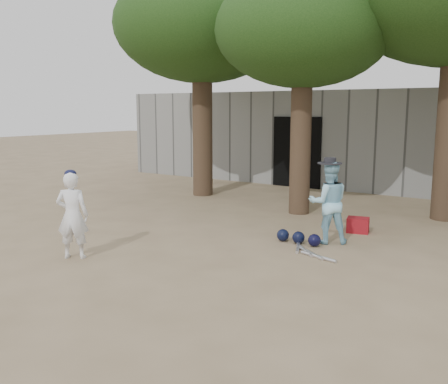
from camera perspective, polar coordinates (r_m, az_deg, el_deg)
The scene contains 8 objects.
ground at distance 8.84m, azimuth -6.90°, elevation -6.62°, with size 70.00×70.00×0.00m, color #937C5E.
boy_player at distance 8.53m, azimuth -16.93°, elevation -2.58°, with size 0.52×0.34×1.44m, color white.
spectator_blue at distance 9.30m, azimuth 11.85°, elevation -1.19°, with size 0.73×0.57×1.50m, color #9CDAF2.
red_bag at distance 10.33m, azimuth 15.06°, elevation -3.67°, with size 0.42×0.32×0.30m, color maroon.
back_building at distance 17.68m, azimuth 15.45°, elevation 6.09°, with size 16.00×5.24×3.00m.
helmet_row at distance 9.26m, azimuth 8.50°, elevation -5.18°, with size 0.87×0.25×0.23m.
bat_pile at distance 8.72m, azimuth 9.56°, elevation -6.73°, with size 1.06×0.83×0.06m.
tree_row at distance 12.61m, azimuth 11.40°, elevation 19.56°, with size 11.40×5.80×6.69m.
Camera 1 is at (5.56, -6.43, 2.44)m, focal length 40.00 mm.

